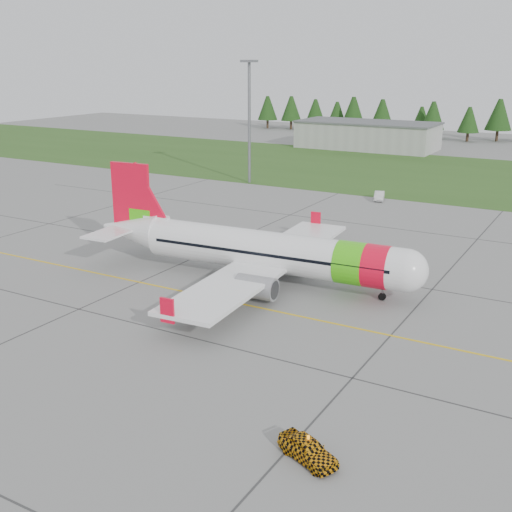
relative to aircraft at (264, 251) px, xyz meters
The scene contains 8 objects.
ground 15.33m from the aircraft, 71.43° to the right, with size 320.00×320.00×0.00m, color gray.
aircraft is the anchor object (origin of this frame).
follow_me_car 28.97m from the aircraft, 56.16° to the right, with size 1.52×1.29×3.77m, color #F3A30D.
service_van 41.26m from the aircraft, 93.97° to the left, with size 1.41×1.33×4.04m, color silver.
grass_strip 67.98m from the aircraft, 85.96° to the left, with size 320.00×50.00×0.03m, color #30561E.
taxi_guideline 8.42m from the aircraft, 52.55° to the right, with size 120.00×0.25×0.02m, color gold.
hangar_west 99.01m from the aircraft, 104.75° to the left, with size 32.00×14.00×6.00m, color #A8A8A3.
floodlight_mast 51.99m from the aircraft, 121.88° to the left, with size 0.50×0.50×20.00m, color slate.
Camera 1 is at (23.63, -36.85, 20.55)m, focal length 45.00 mm.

